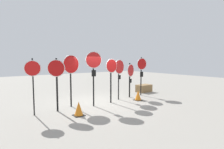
# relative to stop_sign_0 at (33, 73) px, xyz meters

# --- Properties ---
(ground_plane) EXTENTS (40.00, 40.00, 0.00)m
(ground_plane) POSITION_rel_stop_sign_0_xyz_m (3.30, 0.16, -1.78)
(ground_plane) COLOR gray
(stop_sign_0) EXTENTS (0.65, 0.19, 2.41)m
(stop_sign_0) POSITION_rel_stop_sign_0_xyz_m (0.00, 0.00, 0.00)
(stop_sign_0) COLOR black
(stop_sign_0) RESTS_ON ground
(stop_sign_1) EXTENTS (0.68, 0.41, 2.41)m
(stop_sign_1) POSITION_rel_stop_sign_0_xyz_m (0.98, -0.03, -0.11)
(stop_sign_1) COLOR black
(stop_sign_1) RESTS_ON ground
(stop_sign_2) EXTENTS (0.90, 0.20, 2.58)m
(stop_sign_2) POSITION_rel_stop_sign_0_xyz_m (1.83, 0.34, 0.10)
(stop_sign_2) COLOR black
(stop_sign_2) RESTS_ON ground
(stop_sign_3) EXTENTS (0.82, 0.22, 2.75)m
(stop_sign_3) POSITION_rel_stop_sign_0_xyz_m (2.77, -0.23, 0.22)
(stop_sign_3) COLOR black
(stop_sign_3) RESTS_ON ground
(stop_sign_4) EXTENTS (0.75, 0.15, 2.39)m
(stop_sign_4) POSITION_rel_stop_sign_0_xyz_m (3.89, -0.18, -0.07)
(stop_sign_4) COLOR black
(stop_sign_4) RESTS_ON ground
(stop_sign_5) EXTENTS (0.82, 0.22, 2.35)m
(stop_sign_5) POSITION_rel_stop_sign_0_xyz_m (4.72, 0.17, -0.04)
(stop_sign_5) COLOR black
(stop_sign_5) RESTS_ON ground
(stop_sign_6) EXTENTS (0.74, 0.29, 2.14)m
(stop_sign_6) POSITION_rel_stop_sign_0_xyz_m (5.67, 0.26, -0.34)
(stop_sign_6) COLOR black
(stop_sign_6) RESTS_ON ground
(stop_sign_7) EXTENTS (0.76, 0.17, 2.52)m
(stop_sign_7) POSITION_rel_stop_sign_0_xyz_m (6.67, 0.28, -0.01)
(stop_sign_7) COLOR black
(stop_sign_7) RESTS_ON ground
(traffic_cone_0) EXTENTS (0.44, 0.44, 0.57)m
(traffic_cone_0) POSITION_rel_stop_sign_0_xyz_m (5.51, -0.60, -1.50)
(traffic_cone_0) COLOR black
(traffic_cone_0) RESTS_ON ground
(traffic_cone_1) EXTENTS (0.44, 0.44, 0.60)m
(traffic_cone_1) POSITION_rel_stop_sign_0_xyz_m (1.51, -1.13, -1.49)
(traffic_cone_1) COLOR black
(traffic_cone_1) RESTS_ON ground
(storage_crate) EXTENTS (1.10, 0.67, 0.53)m
(storage_crate) POSITION_rel_stop_sign_0_xyz_m (7.72, 1.03, -1.52)
(storage_crate) COLOR olive
(storage_crate) RESTS_ON ground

